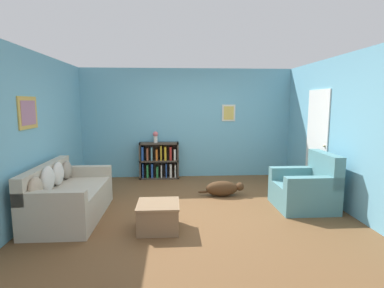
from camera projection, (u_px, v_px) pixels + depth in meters
ground_plane at (193, 207)px, 5.20m from camera, size 14.00×14.00×0.00m
wall_back at (187, 123)px, 7.24m from camera, size 5.60×0.13×2.60m
wall_left at (37, 133)px, 4.86m from camera, size 0.13×5.00×2.60m
wall_right at (340, 132)px, 5.20m from camera, size 0.16×5.00×2.60m
couch at (68, 197)px, 4.67m from camera, size 0.92×1.71×0.87m
bookshelf at (159, 161)px, 7.13m from camera, size 0.92×0.29×0.86m
recliner_chair at (307, 189)px, 5.12m from camera, size 0.92×0.92×0.95m
coffee_table at (158, 215)px, 4.25m from camera, size 0.59×0.57×0.39m
dog at (223, 188)px, 5.79m from camera, size 0.90×0.27×0.30m
vase at (155, 136)px, 7.02m from camera, size 0.12×0.12×0.26m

